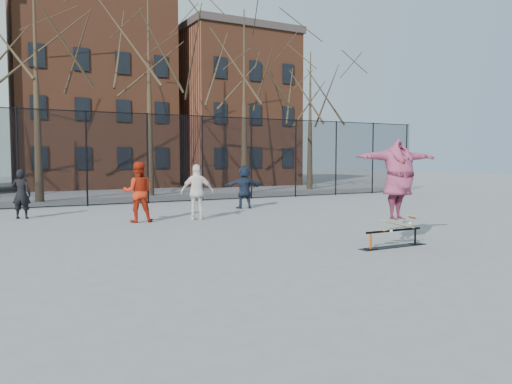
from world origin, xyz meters
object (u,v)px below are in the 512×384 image
bystander_black (21,194)px  bystander_red (138,192)px  skateboard (398,227)px  bystander_navy (244,187)px  skater (399,184)px  skate_rail (394,240)px  bystander_white (197,192)px

bystander_black → bystander_red: (3.18, -2.75, 0.13)m
skateboard → bystander_black: (-7.25, 9.89, 0.37)m
skateboard → bystander_navy: bystander_navy is taller
skateboard → skater: (0.00, 0.00, 0.98)m
bystander_navy → skateboard: bearing=95.9°
bystander_black → skateboard: bearing=150.4°
skate_rail → bystander_black: bearing=125.8°
bystander_black → bystander_red: bearing=163.3°
bystander_red → bystander_black: bearing=-27.3°
bystander_black → bystander_white: bearing=172.6°
bystander_navy → bystander_white: bearing=50.8°
skateboard → bystander_black: 12.26m
skater → bystander_red: skater is taller
skater → bystander_white: size_ratio=1.24×
bystander_white → bystander_red: bearing=10.5°
bystander_red → bystander_navy: bearing=-142.5°
skate_rail → bystander_red: 8.20m
bystander_white → bystander_navy: bearing=-119.3°
bystander_white → bystander_navy: size_ratio=1.05×
skate_rail → bystander_red: bearing=119.0°
bystander_navy → skater: bearing=95.9°
skate_rail → skater: size_ratio=0.81×
skate_rail → bystander_red: bystander_red is taller
bystander_navy → skate_rail: bearing=95.2°
skater → bystander_red: 8.23m
skate_rail → bystander_white: 7.14m
skater → bystander_navy: (0.84, 9.32, -0.57)m
skater → bystander_black: (-7.25, 9.89, -0.61)m
skateboard → skater: 0.98m
skater → bystander_red: (-4.07, 7.14, -0.48)m
skate_rail → skateboard: skateboard is taller
bystander_white → skateboard: bearing=128.9°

